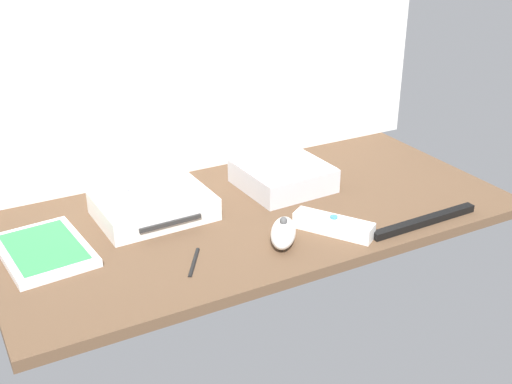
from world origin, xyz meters
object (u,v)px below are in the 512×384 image
object	(u,v)px
mini_computer	(283,175)
game_case	(44,250)
remote_nunchuk	(283,233)
remote_classic_pad	(146,191)
sensor_bar	(425,221)
stylus_pen	(194,261)
remote_wand	(333,225)
game_console	(154,206)

from	to	relation	value
mini_computer	game_case	distance (cm)	50.50
remote_nunchuk	remote_classic_pad	distance (cm)	27.70
remote_nunchuk	sensor_bar	bearing A→B (deg)	21.20
remote_nunchuk	stylus_pen	distance (cm)	16.80
remote_wand	remote_classic_pad	world-z (taller)	remote_classic_pad
mini_computer	game_case	xyz separation A→B (cm)	(-50.26, -4.50, -1.88)
mini_computer	remote_classic_pad	world-z (taller)	remote_classic_pad
mini_computer	remote_classic_pad	size ratio (longest dim) A/B	1.21
game_case	sensor_bar	xyz separation A→B (cm)	(64.83, -22.86, -0.06)
remote_classic_pad	stylus_pen	bearing A→B (deg)	-85.58
stylus_pen	mini_computer	bearing A→B (deg)	33.93
game_console	remote_classic_pad	world-z (taller)	remote_classic_pad
remote_classic_pad	sensor_bar	distance (cm)	52.59
remote_wand	remote_classic_pad	size ratio (longest dim) A/B	0.98
remote_classic_pad	sensor_bar	world-z (taller)	remote_classic_pad
game_console	game_case	bearing A→B (deg)	-169.77
mini_computer	game_case	world-z (taller)	mini_computer
game_console	sensor_bar	xyz separation A→B (cm)	(43.22, -27.41, -1.50)
remote_wand	game_case	bearing A→B (deg)	127.13
sensor_bar	stylus_pen	bearing A→B (deg)	168.44
mini_computer	remote_wand	size ratio (longest dim) A/B	1.23
remote_wand	sensor_bar	bearing A→B (deg)	-51.12
remote_wand	sensor_bar	size ratio (longest dim) A/B	0.60
game_console	stylus_pen	xyz separation A→B (cm)	(-0.21, -19.46, -1.85)
mini_computer	stylus_pen	distance (cm)	34.86
mini_computer	sensor_bar	xyz separation A→B (cm)	(14.57, -27.36, -1.94)
mini_computer	remote_classic_pad	xyz separation A→B (cm)	(-29.87, 0.37, 2.77)
game_console	mini_computer	world-z (taller)	mini_computer
sensor_bar	remote_classic_pad	bearing A→B (deg)	146.85
sensor_bar	mini_computer	bearing A→B (deg)	116.85
game_case	sensor_bar	distance (cm)	68.74
mini_computer	sensor_bar	distance (cm)	31.06
remote_wand	stylus_pen	distance (cm)	26.73
game_case	stylus_pen	world-z (taller)	game_case
game_console	mini_computer	size ratio (longest dim) A/B	1.21
mini_computer	remote_nunchuk	size ratio (longest dim) A/B	1.65
stylus_pen	game_case	bearing A→B (deg)	145.13
game_console	mini_computer	distance (cm)	28.65
remote_wand	stylus_pen	bearing A→B (deg)	141.77
remote_nunchuk	game_console	bearing A→B (deg)	163.60
sensor_bar	stylus_pen	xyz separation A→B (cm)	(-43.43, 7.95, -0.35)
remote_classic_pad	mini_computer	bearing A→B (deg)	0.80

